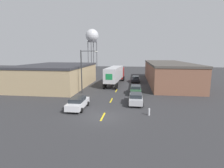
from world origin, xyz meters
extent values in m
plane|color=#333335|center=(0.00, 0.00, 0.00)|extent=(160.00, 160.00, 0.00)
cube|color=yellow|center=(0.00, 0.05, 0.00)|extent=(0.20, 2.64, 0.01)
cube|color=yellow|center=(0.00, 7.12, 0.00)|extent=(0.20, 2.64, 0.01)
cube|color=yellow|center=(0.00, 14.18, 0.00)|extent=(0.20, 2.64, 0.01)
cube|color=tan|center=(-13.27, 17.30, 2.17)|extent=(12.96, 18.64, 4.33)
cube|color=#333338|center=(-13.27, 17.30, 4.53)|extent=(13.16, 18.84, 0.40)
cube|color=brown|center=(11.28, 25.48, 2.29)|extent=(8.96, 28.12, 4.58)
cube|color=#4C4742|center=(11.28, 25.48, 4.78)|extent=(9.16, 28.32, 0.40)
cube|color=#B21919|center=(-0.67, 27.54, 1.97)|extent=(2.48, 2.94, 2.85)
cube|color=silver|center=(-1.12, 20.21, 2.62)|extent=(3.12, 11.41, 2.88)
cube|color=#198442|center=(-1.47, 14.57, 2.62)|extent=(1.34, 0.11, 1.15)
cylinder|color=black|center=(0.56, 27.82, 0.54)|extent=(0.35, 1.10, 1.08)
cylinder|color=black|center=(-1.86, 27.96, 0.54)|extent=(0.35, 1.10, 1.08)
cylinder|color=black|center=(0.49, 26.70, 0.54)|extent=(0.35, 1.10, 1.08)
cylinder|color=black|center=(-1.93, 26.85, 0.54)|extent=(0.35, 1.10, 1.08)
cylinder|color=black|center=(-0.12, 16.71, 0.54)|extent=(0.35, 1.10, 1.08)
cylinder|color=black|center=(-2.54, 16.85, 0.54)|extent=(0.35, 1.10, 1.08)
cylinder|color=black|center=(-0.20, 15.31, 0.54)|extent=(0.35, 1.10, 1.08)
cylinder|color=black|center=(-2.63, 15.46, 0.54)|extent=(0.35, 1.10, 1.08)
cube|color=silver|center=(-3.69, 2.48, 0.67)|extent=(1.81, 4.65, 0.74)
cube|color=#23282D|center=(-3.69, 2.34, 1.29)|extent=(1.59, 2.42, 0.49)
cylinder|color=black|center=(-2.79, 3.92, 0.30)|extent=(0.22, 0.60, 0.60)
cylinder|color=black|center=(-4.59, 3.92, 0.30)|extent=(0.22, 0.60, 0.60)
cylinder|color=black|center=(-2.79, 1.04, 0.30)|extent=(0.22, 0.60, 0.60)
cylinder|color=black|center=(-4.59, 1.04, 0.30)|extent=(0.22, 0.60, 0.60)
cube|color=black|center=(3.69, 25.34, 0.67)|extent=(1.81, 4.65, 0.74)
cube|color=#23282D|center=(3.69, 25.20, 1.29)|extent=(1.59, 2.42, 0.49)
cylinder|color=black|center=(4.59, 26.78, 0.30)|extent=(0.22, 0.60, 0.60)
cylinder|color=black|center=(2.79, 26.78, 0.30)|extent=(0.22, 0.60, 0.60)
cylinder|color=black|center=(4.59, 23.90, 0.30)|extent=(0.22, 0.60, 0.60)
cylinder|color=black|center=(2.79, 23.90, 0.30)|extent=(0.22, 0.60, 0.60)
cube|color=#B2B2B7|center=(3.69, 5.76, 0.67)|extent=(1.81, 4.65, 0.74)
cube|color=#23282D|center=(3.69, 5.62, 1.29)|extent=(1.59, 2.42, 0.49)
cylinder|color=black|center=(4.59, 7.20, 0.30)|extent=(0.22, 0.60, 0.60)
cylinder|color=black|center=(2.79, 7.20, 0.30)|extent=(0.22, 0.60, 0.60)
cylinder|color=black|center=(4.59, 4.32, 0.30)|extent=(0.22, 0.60, 0.60)
cylinder|color=black|center=(2.79, 4.32, 0.30)|extent=(0.22, 0.60, 0.60)
cube|color=#2D5B38|center=(3.69, 12.05, 0.67)|extent=(1.81, 4.65, 0.74)
cube|color=#23282D|center=(3.69, 11.91, 1.29)|extent=(1.59, 2.42, 0.49)
cylinder|color=black|center=(4.59, 13.49, 0.30)|extent=(0.22, 0.60, 0.60)
cylinder|color=black|center=(2.79, 13.49, 0.30)|extent=(0.22, 0.60, 0.60)
cylinder|color=black|center=(4.59, 10.61, 0.30)|extent=(0.22, 0.60, 0.60)
cylinder|color=black|center=(2.79, 10.61, 0.30)|extent=(0.22, 0.60, 0.60)
cylinder|color=#47474C|center=(-13.63, 59.17, 6.26)|extent=(0.28, 0.28, 12.53)
cylinder|color=#47474C|center=(-15.63, 61.16, 6.26)|extent=(0.28, 0.28, 12.53)
cylinder|color=#47474C|center=(-17.62, 59.17, 6.26)|extent=(0.28, 0.28, 12.53)
cylinder|color=#47474C|center=(-15.63, 57.17, 6.26)|extent=(0.28, 0.28, 12.53)
cylinder|color=#4C4C51|center=(-15.63, 59.17, 12.33)|extent=(4.27, 4.27, 0.30)
sphere|color=silver|center=(-15.63, 59.17, 14.95)|extent=(5.70, 5.70, 5.70)
cylinder|color=#2D2D30|center=(-5.98, 11.63, 3.81)|extent=(0.20, 0.20, 7.62)
cylinder|color=#2D2D30|center=(-4.63, 11.63, 7.47)|extent=(2.70, 0.11, 0.11)
ellipsoid|color=silver|center=(-3.28, 11.63, 7.37)|extent=(0.56, 0.32, 0.22)
cylinder|color=silver|center=(5.19, 1.17, 0.36)|extent=(0.22, 0.22, 0.72)
sphere|color=silver|center=(5.19, 1.17, 0.78)|extent=(0.20, 0.20, 0.20)
camera|label=1|loc=(3.48, -18.40, 6.97)|focal=28.00mm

